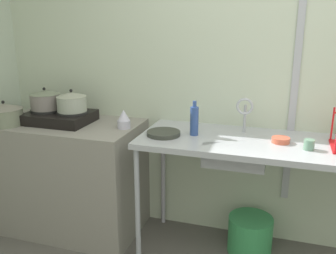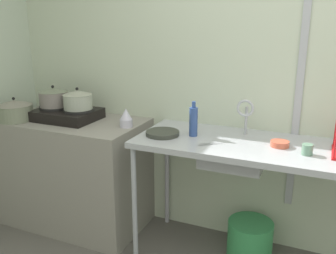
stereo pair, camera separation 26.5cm
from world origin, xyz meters
name	(u,v)px [view 1 (the left image)]	position (x,y,z in m)	size (l,w,h in m)	color
wall_back	(285,86)	(0.00, 1.54, 1.22)	(5.37, 0.10, 2.43)	beige
wall_metal_strip	(296,71)	(0.06, 1.49, 1.34)	(0.05, 0.01, 1.95)	#A3A6AE
counter_concrete	(69,176)	(-1.63, 1.17, 0.45)	(1.17, 0.65, 0.90)	gray
counter_sink	(259,150)	(-0.13, 1.17, 0.84)	(1.63, 0.65, 0.90)	#A3A6AE
stove	(60,117)	(-1.67, 1.17, 0.95)	(0.50, 0.37, 0.10)	black
pot_on_left_burner	(45,100)	(-1.79, 1.17, 1.08)	(0.23, 0.23, 0.17)	slate
pot_on_right_burner	(72,102)	(-1.55, 1.17, 1.08)	(0.23, 0.23, 0.17)	#989E90
pot_beside_stove	(4,114)	(-2.03, 0.99, 0.99)	(0.28, 0.28, 0.19)	slate
percolator	(124,119)	(-1.12, 1.18, 0.97)	(0.10, 0.10, 0.14)	silver
sink_basin	(236,151)	(-0.28, 1.14, 0.83)	(0.41, 0.35, 0.15)	#A3A6AE
faucet	(245,109)	(-0.26, 1.31, 1.08)	(0.12, 0.07, 0.26)	#A3A6AE
frying_pan	(164,133)	(-0.78, 1.10, 0.92)	(0.23, 0.23, 0.03)	#31342D
cup_by_rack	(309,145)	(0.17, 1.09, 0.94)	(0.07, 0.07, 0.07)	slate
small_bowl_on_drainboard	(280,140)	(0.00, 1.18, 0.92)	(0.12, 0.12, 0.04)	#C7563E
bottle_by_sink	(194,120)	(-0.58, 1.17, 1.01)	(0.06, 0.06, 0.24)	#2D4684
bucket_on_floor	(250,234)	(-0.16, 1.25, 0.14)	(0.33, 0.33, 0.28)	#359051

